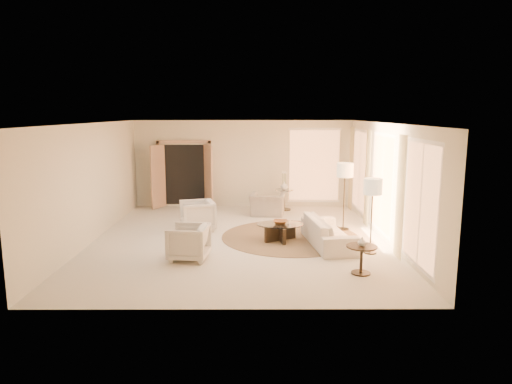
{
  "coord_description": "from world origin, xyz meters",
  "views": [
    {
      "loc": [
        0.37,
        -10.72,
        3.04
      ],
      "look_at": [
        0.4,
        0.4,
        1.1
      ],
      "focal_mm": 32.0,
      "sensor_mm": 36.0,
      "label": 1
    }
  ],
  "objects_px": {
    "armchair_right": "(189,240)",
    "floor_lamp_far": "(373,190)",
    "sofa": "(329,232)",
    "end_vase": "(362,242)",
    "side_table": "(284,198)",
    "bowl": "(280,222)",
    "coffee_table": "(280,230)",
    "side_vase": "(284,186)",
    "floor_lamp_near": "(345,173)",
    "end_table": "(361,255)",
    "armchair_left": "(197,214)",
    "accent_chair": "(268,201)"
  },
  "relations": [
    {
      "from": "armchair_right",
      "to": "accent_chair",
      "type": "relative_size",
      "value": 0.8
    },
    {
      "from": "armchair_right",
      "to": "end_table",
      "type": "xyz_separation_m",
      "value": [
        3.42,
        -0.89,
        -0.03
      ]
    },
    {
      "from": "coffee_table",
      "to": "end_table",
      "type": "distance_m",
      "value": 2.68
    },
    {
      "from": "floor_lamp_near",
      "to": "bowl",
      "type": "bearing_deg",
      "value": -148.44
    },
    {
      "from": "coffee_table",
      "to": "end_table",
      "type": "xyz_separation_m",
      "value": [
        1.42,
        -2.28,
        0.12
      ]
    },
    {
      "from": "floor_lamp_near",
      "to": "bowl",
      "type": "distance_m",
      "value": 2.27
    },
    {
      "from": "side_table",
      "to": "bowl",
      "type": "bearing_deg",
      "value": -95.1
    },
    {
      "from": "coffee_table",
      "to": "side_vase",
      "type": "relative_size",
      "value": 6.18
    },
    {
      "from": "sofa",
      "to": "end_table",
      "type": "bearing_deg",
      "value": -177.76
    },
    {
      "from": "accent_chair",
      "to": "bowl",
      "type": "distance_m",
      "value": 2.79
    },
    {
      "from": "armchair_left",
      "to": "side_table",
      "type": "relative_size",
      "value": 1.31
    },
    {
      "from": "sofa",
      "to": "floor_lamp_far",
      "type": "bearing_deg",
      "value": -135.18
    },
    {
      "from": "side_table",
      "to": "floor_lamp_far",
      "type": "bearing_deg",
      "value": -70.38
    },
    {
      "from": "armchair_left",
      "to": "end_table",
      "type": "bearing_deg",
      "value": 32.03
    },
    {
      "from": "side_vase",
      "to": "armchair_left",
      "type": "bearing_deg",
      "value": -133.81
    },
    {
      "from": "sofa",
      "to": "bowl",
      "type": "xyz_separation_m",
      "value": [
        -1.11,
        0.34,
        0.15
      ]
    },
    {
      "from": "sofa",
      "to": "side_vase",
      "type": "relative_size",
      "value": 8.84
    },
    {
      "from": "armchair_left",
      "to": "bowl",
      "type": "bearing_deg",
      "value": 49.6
    },
    {
      "from": "coffee_table",
      "to": "side_table",
      "type": "distance_m",
      "value": 3.54
    },
    {
      "from": "coffee_table",
      "to": "armchair_left",
      "type": "bearing_deg",
      "value": 154.74
    },
    {
      "from": "armchair_left",
      "to": "side_vase",
      "type": "bearing_deg",
      "value": 121.05
    },
    {
      "from": "accent_chair",
      "to": "floor_lamp_far",
      "type": "bearing_deg",
      "value": 127.44
    },
    {
      "from": "end_table",
      "to": "bowl",
      "type": "xyz_separation_m",
      "value": [
        -1.42,
        2.28,
        0.08
      ]
    },
    {
      "from": "floor_lamp_near",
      "to": "sofa",
      "type": "bearing_deg",
      "value": -113.71
    },
    {
      "from": "armchair_left",
      "to": "end_table",
      "type": "distance_m",
      "value": 4.81
    },
    {
      "from": "armchair_left",
      "to": "side_vase",
      "type": "xyz_separation_m",
      "value": [
        2.43,
        2.53,
        0.34
      ]
    },
    {
      "from": "coffee_table",
      "to": "side_vase",
      "type": "distance_m",
      "value": 3.57
    },
    {
      "from": "end_vase",
      "to": "sofa",
      "type": "bearing_deg",
      "value": 99.12
    },
    {
      "from": "sofa",
      "to": "armchair_right",
      "type": "distance_m",
      "value": 3.28
    },
    {
      "from": "end_table",
      "to": "side_vase",
      "type": "distance_m",
      "value": 5.92
    },
    {
      "from": "coffee_table",
      "to": "floor_lamp_far",
      "type": "distance_m",
      "value": 2.44
    },
    {
      "from": "sofa",
      "to": "end_vase",
      "type": "xyz_separation_m",
      "value": [
        0.31,
        -1.94,
        0.32
      ]
    },
    {
      "from": "armchair_right",
      "to": "floor_lamp_far",
      "type": "distance_m",
      "value": 4.06
    },
    {
      "from": "accent_chair",
      "to": "end_table",
      "type": "height_order",
      "value": "accent_chair"
    },
    {
      "from": "bowl",
      "to": "side_vase",
      "type": "height_order",
      "value": "side_vase"
    },
    {
      "from": "floor_lamp_far",
      "to": "side_vase",
      "type": "height_order",
      "value": "floor_lamp_far"
    },
    {
      "from": "armchair_right",
      "to": "end_table",
      "type": "relative_size",
      "value": 1.38
    },
    {
      "from": "armchair_left",
      "to": "floor_lamp_far",
      "type": "xyz_separation_m",
      "value": [
        4.03,
        -1.97,
        0.97
      ]
    },
    {
      "from": "floor_lamp_near",
      "to": "accent_chair",
      "type": "bearing_deg",
      "value": 138.37
    },
    {
      "from": "floor_lamp_near",
      "to": "floor_lamp_far",
      "type": "relative_size",
      "value": 1.07
    },
    {
      "from": "sofa",
      "to": "side_vase",
      "type": "bearing_deg",
      "value": 4.72
    },
    {
      "from": "coffee_table",
      "to": "side_vase",
      "type": "height_order",
      "value": "side_vase"
    },
    {
      "from": "bowl",
      "to": "side_vase",
      "type": "distance_m",
      "value": 3.55
    },
    {
      "from": "floor_lamp_near",
      "to": "end_vase",
      "type": "bearing_deg",
      "value": -95.14
    },
    {
      "from": "floor_lamp_near",
      "to": "side_vase",
      "type": "xyz_separation_m",
      "value": [
        -1.4,
        2.47,
        -0.73
      ]
    },
    {
      "from": "end_table",
      "to": "side_vase",
      "type": "xyz_separation_m",
      "value": [
        -1.1,
        5.8,
        0.4
      ]
    },
    {
      "from": "side_table",
      "to": "sofa",
      "type": "bearing_deg",
      "value": -78.4
    },
    {
      "from": "floor_lamp_far",
      "to": "bowl",
      "type": "distance_m",
      "value": 2.35
    },
    {
      "from": "accent_chair",
      "to": "bowl",
      "type": "bearing_deg",
      "value": 102.41
    },
    {
      "from": "armchair_left",
      "to": "floor_lamp_far",
      "type": "bearing_deg",
      "value": 48.77
    }
  ]
}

